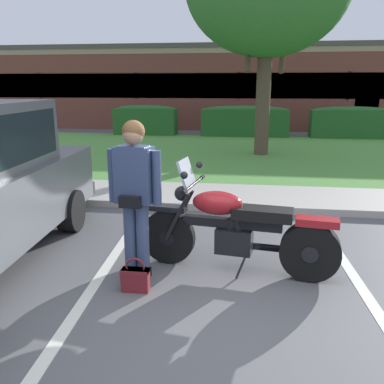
# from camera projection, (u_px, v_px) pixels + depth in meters

# --- Properties ---
(ground_plane) EXTENTS (140.00, 140.00, 0.00)m
(ground_plane) POSITION_uv_depth(u_px,v_px,m) (219.00, 313.00, 3.85)
(ground_plane) COLOR #565659
(curb_strip) EXTENTS (60.00, 0.20, 0.12)m
(curb_strip) POSITION_uv_depth(u_px,v_px,m) (234.00, 207.00, 6.93)
(curb_strip) COLOR #ADA89E
(curb_strip) RESTS_ON ground
(concrete_walk) EXTENTS (60.00, 1.50, 0.08)m
(concrete_walk) POSITION_uv_depth(u_px,v_px,m) (236.00, 196.00, 7.75)
(concrete_walk) COLOR #ADA89E
(concrete_walk) RESTS_ON ground
(grass_lawn) EXTENTS (60.00, 8.59, 0.06)m
(grass_lawn) POSITION_uv_depth(u_px,v_px,m) (242.00, 153.00, 12.59)
(grass_lawn) COLOR #518E3D
(grass_lawn) RESTS_ON ground
(stall_stripe_0) EXTENTS (0.36, 4.40, 0.01)m
(stall_stripe_0) POSITION_uv_depth(u_px,v_px,m) (89.00, 292.00, 4.21)
(stall_stripe_0) COLOR silver
(stall_stripe_0) RESTS_ON ground
(stall_stripe_1) EXTENTS (0.36, 4.40, 0.01)m
(stall_stripe_1) POSITION_uv_depth(u_px,v_px,m) (378.00, 312.00, 3.84)
(stall_stripe_1) COLOR silver
(stall_stripe_1) RESTS_ON ground
(motorcycle) EXTENTS (2.24, 0.82, 1.26)m
(motorcycle) POSITION_uv_depth(u_px,v_px,m) (243.00, 230.00, 4.58)
(motorcycle) COLOR black
(motorcycle) RESTS_ON ground
(rider_person) EXTENTS (0.57, 0.32, 1.70)m
(rider_person) POSITION_uv_depth(u_px,v_px,m) (135.00, 190.00, 4.29)
(rider_person) COLOR black
(rider_person) RESTS_ON ground
(handbag) EXTENTS (0.28, 0.13, 0.36)m
(handbag) POSITION_uv_depth(u_px,v_px,m) (135.00, 278.00, 4.22)
(handbag) COLOR maroon
(handbag) RESTS_ON ground
(hedge_left) EXTENTS (2.52, 0.90, 1.24)m
(hedge_left) POSITION_uv_depth(u_px,v_px,m) (146.00, 120.00, 16.99)
(hedge_left) COLOR #235623
(hedge_left) RESTS_ON ground
(hedge_center_left) EXTENTS (3.39, 0.90, 1.24)m
(hedge_center_left) POSITION_uv_depth(u_px,v_px,m) (245.00, 121.00, 16.45)
(hedge_center_left) COLOR #235623
(hedge_center_left) RESTS_ON ground
(hedge_center_right) EXTENTS (3.00, 0.90, 1.24)m
(hedge_center_right) POSITION_uv_depth(u_px,v_px,m) (351.00, 122.00, 15.91)
(hedge_center_right) COLOR #235623
(hedge_center_right) RESTS_ON ground
(brick_building) EXTENTS (27.66, 8.96, 3.82)m
(brick_building) POSITION_uv_depth(u_px,v_px,m) (241.00, 87.00, 22.58)
(brick_building) COLOR brown
(brick_building) RESTS_ON ground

